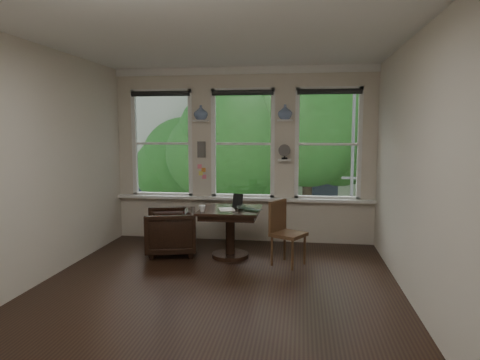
% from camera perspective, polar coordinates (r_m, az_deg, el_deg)
% --- Properties ---
extents(ground, '(4.50, 4.50, 0.00)m').
position_cam_1_polar(ground, '(5.58, -2.84, -13.62)').
color(ground, black).
rests_on(ground, ground).
extents(ceiling, '(4.50, 4.50, 0.00)m').
position_cam_1_polar(ceiling, '(5.35, -3.03, 18.16)').
color(ceiling, silver).
rests_on(ceiling, ground).
extents(wall_back, '(4.50, 0.00, 4.50)m').
position_cam_1_polar(wall_back, '(7.47, 0.42, 3.31)').
color(wall_back, beige).
rests_on(wall_back, ground).
extents(wall_front, '(4.50, 0.00, 4.50)m').
position_cam_1_polar(wall_front, '(3.09, -11.03, -1.47)').
color(wall_front, beige).
rests_on(wall_front, ground).
extents(wall_left, '(0.00, 4.50, 4.50)m').
position_cam_1_polar(wall_left, '(6.10, -24.15, 2.00)').
color(wall_left, beige).
rests_on(wall_left, ground).
extents(wall_right, '(0.00, 4.50, 4.50)m').
position_cam_1_polar(wall_right, '(5.30, 21.69, 1.51)').
color(wall_right, beige).
rests_on(wall_right, ground).
extents(window_left, '(1.10, 0.12, 1.90)m').
position_cam_1_polar(window_left, '(7.79, -10.25, 4.82)').
color(window_left, white).
rests_on(window_left, ground).
extents(window_center, '(1.10, 0.12, 1.90)m').
position_cam_1_polar(window_center, '(7.46, 0.42, 4.85)').
color(window_center, white).
rests_on(window_center, ground).
extents(window_right, '(1.10, 0.12, 1.90)m').
position_cam_1_polar(window_right, '(7.40, 11.64, 4.70)').
color(window_right, white).
rests_on(window_right, ground).
extents(shelf_left, '(0.26, 0.16, 0.03)m').
position_cam_1_polar(shelf_left, '(7.49, -5.24, 7.89)').
color(shelf_left, white).
rests_on(shelf_left, ground).
extents(shelf_right, '(0.26, 0.16, 0.03)m').
position_cam_1_polar(shelf_right, '(7.30, 6.02, 7.91)').
color(shelf_right, white).
rests_on(shelf_right, ground).
extents(intercom, '(0.14, 0.06, 0.28)m').
position_cam_1_polar(intercom, '(7.53, -5.14, 4.07)').
color(intercom, '#59544F').
rests_on(intercom, ground).
extents(sticky_notes, '(0.16, 0.01, 0.24)m').
position_cam_1_polar(sticky_notes, '(7.56, -5.11, 1.42)').
color(sticky_notes, pink).
rests_on(sticky_notes, ground).
extents(desk_fan, '(0.20, 0.20, 0.24)m').
position_cam_1_polar(desk_fan, '(7.28, 5.95, 3.43)').
color(desk_fan, '#59544F').
rests_on(desk_fan, ground).
extents(vase_left, '(0.24, 0.24, 0.25)m').
position_cam_1_polar(vase_left, '(7.50, -5.25, 8.95)').
color(vase_left, silver).
rests_on(vase_left, shelf_left).
extents(vase_right, '(0.24, 0.24, 0.25)m').
position_cam_1_polar(vase_right, '(7.30, 6.03, 9.01)').
color(vase_right, silver).
rests_on(vase_right, shelf_right).
extents(table, '(0.90, 0.90, 0.75)m').
position_cam_1_polar(table, '(6.56, -1.31, -7.09)').
color(table, black).
rests_on(table, ground).
extents(armchair_left, '(0.95, 0.93, 0.71)m').
position_cam_1_polar(armchair_left, '(6.82, -9.23, -6.82)').
color(armchair_left, black).
rests_on(armchair_left, ground).
extents(cushion_red, '(0.45, 0.45, 0.06)m').
position_cam_1_polar(cushion_red, '(6.80, -9.25, -6.04)').
color(cushion_red, maroon).
rests_on(cushion_red, armchair_left).
extents(side_chair_right, '(0.57, 0.57, 0.92)m').
position_cam_1_polar(side_chair_right, '(6.21, 6.49, -7.12)').
color(side_chair_right, '#412817').
rests_on(side_chair_right, ground).
extents(laptop, '(0.41, 0.37, 0.03)m').
position_cam_1_polar(laptop, '(6.31, 1.19, -4.04)').
color(laptop, black).
rests_on(laptop, table).
extents(mug, '(0.12, 0.12, 0.09)m').
position_cam_1_polar(mug, '(6.29, -5.06, -3.80)').
color(mug, white).
rests_on(mug, table).
extents(drinking_glass, '(0.12, 0.12, 0.09)m').
position_cam_1_polar(drinking_glass, '(6.34, 0.14, -3.70)').
color(drinking_glass, white).
rests_on(drinking_glass, table).
extents(tablet, '(0.17, 0.11, 0.22)m').
position_cam_1_polar(tablet, '(6.54, -0.31, -2.79)').
color(tablet, black).
rests_on(tablet, table).
extents(papers, '(0.30, 0.35, 0.00)m').
position_cam_1_polar(papers, '(6.44, -1.77, -3.92)').
color(papers, silver).
rests_on(papers, table).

